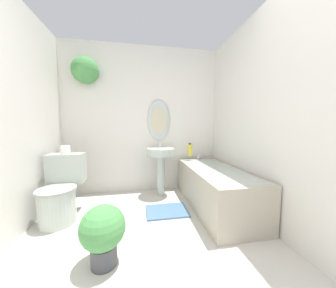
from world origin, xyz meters
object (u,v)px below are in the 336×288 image
object	(u,v)px
pedestal_sink	(161,159)
toilet_paper_roll	(65,150)
bathtub	(215,187)
shampoo_bottle	(190,150)
potted_plant	(103,231)
toilet	(61,191)

from	to	relation	value
pedestal_sink	toilet_paper_roll	distance (m)	1.31
bathtub	shampoo_bottle	distance (m)	0.76
shampoo_bottle	toilet_paper_roll	distance (m)	1.79
pedestal_sink	potted_plant	xyz separation A→B (m)	(-0.62, -1.30, -0.30)
toilet	pedestal_sink	size ratio (longest dim) A/B	0.88
bathtub	shampoo_bottle	bearing A→B (deg)	105.45
shampoo_bottle	toilet_paper_roll	size ratio (longest dim) A/B	1.93
toilet	potted_plant	size ratio (longest dim) A/B	1.56
potted_plant	pedestal_sink	bearing A→B (deg)	64.36
toilet_paper_roll	toilet	bearing A→B (deg)	-90.00
pedestal_sink	bathtub	world-z (taller)	pedestal_sink
toilet	pedestal_sink	xyz separation A→B (m)	(1.25, 0.50, 0.25)
shampoo_bottle	potted_plant	size ratio (longest dim) A/B	0.44
shampoo_bottle	potted_plant	world-z (taller)	shampoo_bottle
potted_plant	shampoo_bottle	bearing A→B (deg)	50.78
potted_plant	toilet_paper_roll	xyz separation A→B (m)	(-0.62, 0.98, 0.52)
potted_plant	toilet_paper_roll	size ratio (longest dim) A/B	4.38
toilet	potted_plant	world-z (taller)	toilet
toilet	toilet_paper_roll	bearing A→B (deg)	90.00
toilet	potted_plant	bearing A→B (deg)	-51.95
bathtub	shampoo_bottle	xyz separation A→B (m)	(-0.17, 0.60, 0.43)
shampoo_bottle	toilet_paper_roll	world-z (taller)	toilet_paper_roll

